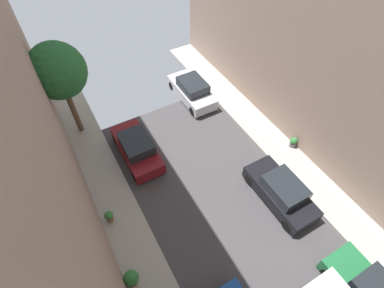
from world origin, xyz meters
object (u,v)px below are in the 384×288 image
(street_tree_2, at_px, (58,71))
(potted_plant_0, at_px, (131,279))
(parked_car_right_4, at_px, (192,90))
(potted_plant_3, at_px, (109,216))
(parked_car_left_3, at_px, (137,148))
(parked_car_right_3, at_px, (281,192))
(potted_plant_5, at_px, (293,142))

(street_tree_2, distance_m, potted_plant_0, 11.03)
(parked_car_right_4, relative_size, potted_plant_0, 4.66)
(potted_plant_0, height_order, potted_plant_3, potted_plant_0)
(parked_car_left_3, xyz_separation_m, parked_car_right_3, (5.40, -6.44, 0.00))
(potted_plant_3, height_order, potted_plant_5, potted_plant_3)
(parked_car_right_4, xyz_separation_m, potted_plant_5, (3.06, -7.03, -0.19))
(street_tree_2, distance_m, potted_plant_3, 8.08)
(parked_car_left_3, height_order, parked_car_right_4, same)
(parked_car_right_3, bearing_deg, potted_plant_5, 38.03)
(parked_car_left_3, bearing_deg, potted_plant_0, -114.38)
(potted_plant_5, bearing_deg, street_tree_2, 144.47)
(parked_car_right_3, height_order, potted_plant_0, parked_car_right_3)
(parked_car_right_4, bearing_deg, street_tree_2, 174.78)
(parked_car_left_3, bearing_deg, parked_car_right_4, 28.96)
(street_tree_2, bearing_deg, potted_plant_3, -93.84)
(potted_plant_3, distance_m, potted_plant_5, 11.34)
(street_tree_2, bearing_deg, parked_car_right_4, -5.22)
(parked_car_right_3, xyz_separation_m, potted_plant_0, (-8.38, -0.14, -0.07))
(potted_plant_0, bearing_deg, potted_plant_5, 12.49)
(parked_car_left_3, bearing_deg, potted_plant_5, -25.54)
(parked_car_right_3, bearing_deg, street_tree_2, 127.51)
(parked_car_left_3, relative_size, potted_plant_3, 5.77)
(potted_plant_0, distance_m, potted_plant_5, 11.72)
(parked_car_right_3, xyz_separation_m, street_tree_2, (-7.78, 10.13, 3.89))
(street_tree_2, distance_m, potted_plant_5, 13.93)
(parked_car_left_3, height_order, potted_plant_0, parked_car_left_3)
(parked_car_right_4, relative_size, street_tree_2, 0.70)
(parked_car_left_3, distance_m, potted_plant_5, 9.38)
(potted_plant_5, bearing_deg, potted_plant_3, 176.09)
(parked_car_left_3, bearing_deg, parked_car_right_3, -50.00)
(potted_plant_3, xyz_separation_m, potted_plant_5, (11.31, -0.77, -0.02))
(street_tree_2, height_order, potted_plant_3, street_tree_2)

